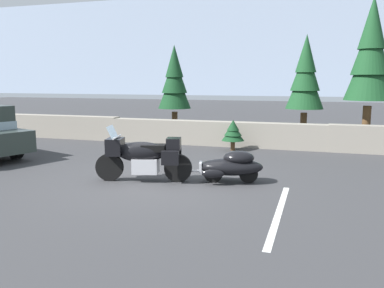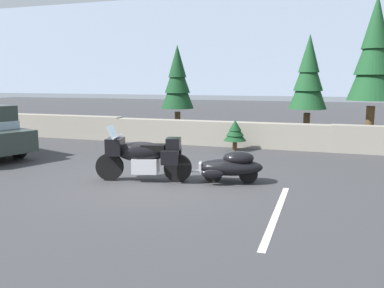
% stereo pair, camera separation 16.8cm
% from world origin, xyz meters
% --- Properties ---
extents(ground_plane, '(80.00, 80.00, 0.00)m').
position_xyz_m(ground_plane, '(0.00, 0.00, 0.00)').
color(ground_plane, '#38383A').
extents(stone_guard_wall, '(24.00, 0.56, 0.95)m').
position_xyz_m(stone_guard_wall, '(-0.04, 5.64, 0.46)').
color(stone_guard_wall, gray).
rests_on(stone_guard_wall, ground).
extents(distant_ridgeline, '(240.00, 80.00, 16.00)m').
position_xyz_m(distant_ridgeline, '(0.00, 95.65, 8.00)').
color(distant_ridgeline, '#99A8BF').
rests_on(distant_ridgeline, ground).
extents(touring_motorcycle, '(2.28, 1.07, 1.33)m').
position_xyz_m(touring_motorcycle, '(-0.27, -0.09, 0.62)').
color(touring_motorcycle, black).
rests_on(touring_motorcycle, ground).
extents(car_shaped_trailer, '(2.22, 1.04, 0.76)m').
position_xyz_m(car_shaped_trailer, '(1.76, 0.40, 0.41)').
color(car_shaped_trailer, black).
rests_on(car_shaped_trailer, ground).
extents(pine_tree_tall, '(1.64, 1.64, 5.23)m').
position_xyz_m(pine_tree_tall, '(5.27, 6.56, 3.27)').
color(pine_tree_tall, brown).
rests_on(pine_tree_tall, ground).
extents(pine_tree_secondary, '(1.40, 1.40, 4.08)m').
position_xyz_m(pine_tree_secondary, '(3.12, 7.11, 2.55)').
color(pine_tree_secondary, brown).
rests_on(pine_tree_secondary, ground).
extents(pine_tree_far_right, '(1.35, 1.35, 3.82)m').
position_xyz_m(pine_tree_far_right, '(-2.04, 7.01, 2.39)').
color(pine_tree_far_right, brown).
rests_on(pine_tree_far_right, ground).
extents(pine_sapling_near, '(0.78, 0.78, 1.06)m').
position_xyz_m(pine_sapling_near, '(0.89, 4.79, 0.66)').
color(pine_sapling_near, brown).
rests_on(pine_sapling_near, ground).
extents(parking_stripe_marker, '(0.12, 3.60, 0.01)m').
position_xyz_m(parking_stripe_marker, '(3.05, -1.50, 0.00)').
color(parking_stripe_marker, silver).
rests_on(parking_stripe_marker, ground).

